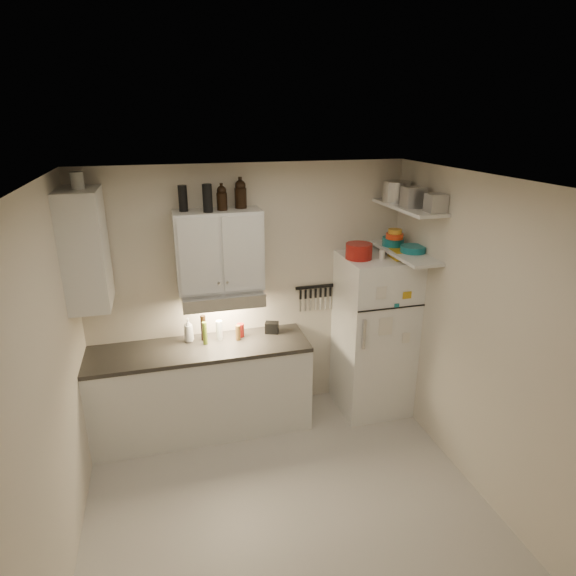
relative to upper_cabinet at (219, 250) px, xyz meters
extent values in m
cube|color=#B7B2A9|center=(0.30, -1.33, -1.84)|extent=(3.20, 3.00, 0.02)
cube|color=silver|center=(0.30, -1.33, 0.78)|extent=(3.20, 3.00, 0.02)
cube|color=beige|center=(0.30, 0.18, -0.53)|extent=(3.20, 0.02, 2.60)
cube|color=beige|center=(-1.31, -1.33, -0.53)|extent=(0.02, 3.00, 2.60)
cube|color=beige|center=(1.91, -1.33, -0.53)|extent=(0.02, 3.00, 2.60)
cube|color=silver|center=(-0.25, -0.14, -1.39)|extent=(2.10, 0.60, 0.88)
cube|color=#2E2B27|center=(-0.25, -0.14, -0.93)|extent=(2.10, 0.62, 0.04)
cube|color=silver|center=(0.00, 0.00, 0.00)|extent=(0.80, 0.33, 0.75)
cube|color=silver|center=(-1.14, -0.14, 0.12)|extent=(0.33, 0.55, 1.00)
cube|color=silver|center=(0.00, -0.06, -0.44)|extent=(0.76, 0.46, 0.12)
cube|color=white|center=(1.55, -0.18, -0.98)|extent=(0.70, 0.68, 1.70)
cube|color=silver|center=(1.75, -0.31, 0.38)|extent=(0.30, 0.95, 0.03)
cube|color=silver|center=(1.75, -0.31, -0.07)|extent=(0.30, 0.95, 0.03)
cube|color=black|center=(1.00, 0.15, -0.51)|extent=(0.42, 0.02, 0.03)
cylinder|color=maroon|center=(1.32, -0.20, -0.05)|extent=(0.32, 0.32, 0.15)
cube|color=gold|center=(1.73, -0.28, -0.09)|extent=(0.20, 0.24, 0.08)
cylinder|color=silver|center=(1.54, -0.27, -0.08)|extent=(0.06, 0.06, 0.09)
cylinder|color=silver|center=(1.74, -0.08, 0.49)|extent=(0.29, 0.29, 0.20)
cube|color=#AAAAAD|center=(1.74, -0.41, 0.48)|extent=(0.19, 0.17, 0.19)
cube|color=#AAAAAD|center=(1.82, -0.66, 0.47)|extent=(0.16, 0.16, 0.16)
cylinder|color=#16717A|center=(1.74, -0.09, -0.01)|extent=(0.22, 0.22, 0.09)
cylinder|color=#EA3D16|center=(1.72, -0.14, 0.06)|extent=(0.17, 0.17, 0.05)
cylinder|color=gold|center=(1.72, -0.14, 0.11)|extent=(0.13, 0.13, 0.04)
cylinder|color=#16717A|center=(1.81, -0.37, -0.02)|extent=(0.26, 0.26, 0.06)
cylinder|color=black|center=(-0.09, -0.08, 0.50)|extent=(0.09, 0.09, 0.25)
cylinder|color=black|center=(-0.29, 0.02, 0.49)|extent=(0.11, 0.11, 0.23)
cylinder|color=silver|center=(-1.12, -0.15, 0.69)|extent=(0.12, 0.12, 0.14)
imported|color=silver|center=(-0.33, 0.01, -0.77)|extent=(0.10, 0.11, 0.27)
cylinder|color=brown|center=(0.14, -0.08, -0.83)|extent=(0.06, 0.06, 0.15)
cylinder|color=#4F6519|center=(-0.18, -0.09, -0.79)|extent=(0.05, 0.05, 0.23)
cylinder|color=black|center=(-0.19, 0.01, -0.78)|extent=(0.06, 0.06, 0.26)
cylinder|color=silver|center=(-0.04, -0.01, -0.81)|extent=(0.08, 0.08, 0.20)
cylinder|color=maroon|center=(0.18, -0.01, -0.84)|extent=(0.08, 0.08, 0.14)
cube|color=black|center=(0.50, 0.00, -0.85)|extent=(0.16, 0.13, 0.11)
camera|label=1|loc=(-0.50, -4.36, 1.18)|focal=30.00mm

